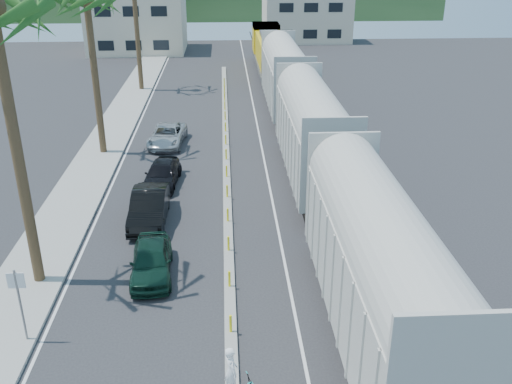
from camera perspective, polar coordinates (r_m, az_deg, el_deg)
ground at (r=20.00m, az=-2.44°, el=-17.59°), size 140.00×140.00×0.00m
sidewalk at (r=42.96m, az=-14.51°, el=5.20°), size 3.00×90.00×0.15m
rails at (r=45.27m, az=3.30°, el=6.82°), size 1.56×100.00×0.06m
median at (r=37.36m, az=-2.99°, el=3.18°), size 0.45×60.00×0.85m
lane_markings at (r=42.19m, az=-5.99°, el=5.41°), size 9.42×90.00×0.01m
freight_train at (r=38.79m, az=4.37°, el=8.31°), size 3.00×60.94×5.85m
street_sign at (r=21.65m, az=-22.63°, el=-9.58°), size 0.60×0.08×3.00m
buildings at (r=87.36m, az=-7.80°, el=17.77°), size 38.00×27.00×10.00m
car_lead at (r=24.90m, az=-10.42°, el=-6.75°), size 2.25×4.48×1.45m
car_second at (r=29.53m, az=-10.63°, el=-1.48°), size 1.73×4.94×1.63m
car_third at (r=33.97m, az=-9.37°, el=1.76°), size 2.64×4.88×1.32m
car_rear at (r=40.83m, az=-8.86°, el=5.62°), size 3.16×5.33×1.37m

